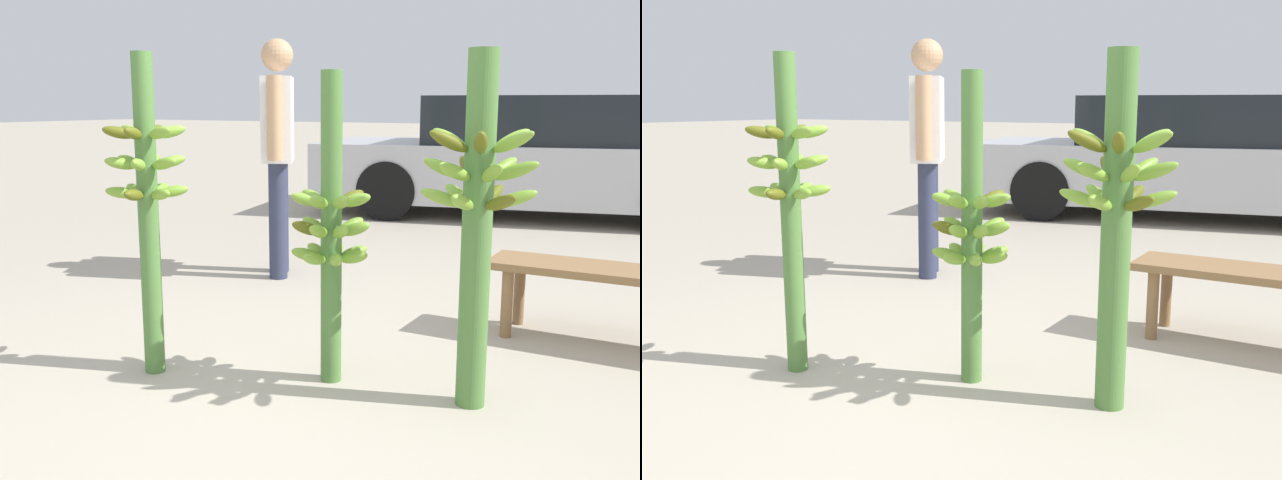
# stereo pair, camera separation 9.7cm
# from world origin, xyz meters

# --- Properties ---
(ground_plane) EXTENTS (80.00, 80.00, 0.00)m
(ground_plane) POSITION_xyz_m (0.00, 0.00, 0.00)
(ground_plane) COLOR #A89E8C
(banana_stalk_left) EXTENTS (0.37, 0.37, 1.43)m
(banana_stalk_left) POSITION_xyz_m (-0.73, 0.17, 0.80)
(banana_stalk_left) COLOR #4C7A38
(banana_stalk_left) RESTS_ON ground_plane
(banana_stalk_center) EXTENTS (0.36, 0.36, 1.35)m
(banana_stalk_center) POSITION_xyz_m (0.03, 0.47, 0.68)
(banana_stalk_center) COLOR #4C7A38
(banana_stalk_center) RESTS_ON ground_plane
(banana_stalk_right) EXTENTS (0.46, 0.46, 1.42)m
(banana_stalk_right) POSITION_xyz_m (0.65, 0.52, 0.78)
(banana_stalk_right) COLOR #4C7A38
(banana_stalk_right) RESTS_ON ground_plane
(vendor_person) EXTENTS (0.42, 0.64, 1.65)m
(vendor_person) POSITION_xyz_m (-1.25, 2.04, 0.98)
(vendor_person) COLOR #2D334C
(vendor_person) RESTS_ON ground_plane
(market_bench) EXTENTS (1.33, 0.37, 0.40)m
(market_bench) POSITION_xyz_m (1.09, 1.59, 0.34)
(market_bench) COLOR olive
(market_bench) RESTS_ON ground_plane
(parked_car) EXTENTS (4.77, 2.75, 1.30)m
(parked_car) POSITION_xyz_m (-0.37, 5.81, 0.63)
(parked_car) COLOR #B7B7BC
(parked_car) RESTS_ON ground_plane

